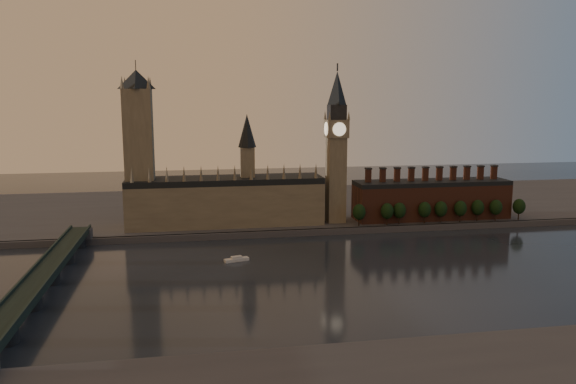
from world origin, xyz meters
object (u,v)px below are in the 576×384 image
Objects in this scene: victoria_tower at (139,144)px; westminster_bridge at (40,282)px; big_ben at (336,145)px; river_boat at (237,259)px.

westminster_bridge is (-35.00, -117.70, -51.65)m from victoria_tower.
big_ben is at bearing -2.20° from victoria_tower.
big_ben is 116.55m from river_boat.
big_ben is (130.00, -5.00, -2.26)m from victoria_tower.
big_ben is at bearing 34.33° from westminster_bridge.
victoria_tower is 110.33m from river_boat.
river_boat is at bearing -136.49° from big_ben.
big_ben is 0.54× the size of westminster_bridge.
victoria_tower is 1.01× the size of big_ben.
westminster_bridge is at bearing -170.72° from river_boat.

